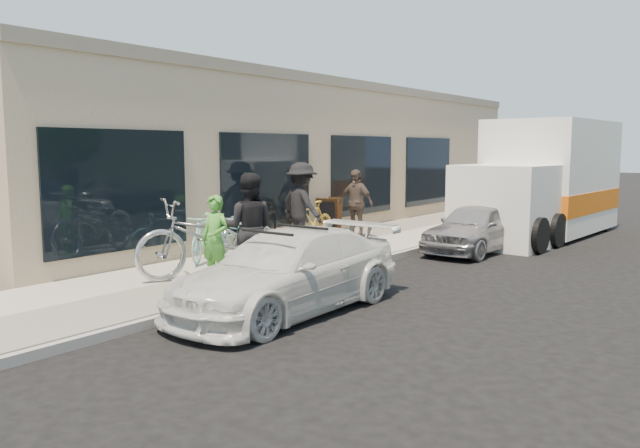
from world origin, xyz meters
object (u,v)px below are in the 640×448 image
Objects in this scene: cruiser_bike_a at (204,237)px; cruiser_bike_c at (312,221)px; woman_rider at (215,239)px; bystander_b at (355,203)px; sedan_silver at (476,228)px; bystander_a at (301,205)px; moving_truck at (544,185)px; sandwich_board at (329,215)px; cruiser_bike_b at (235,233)px; bike_rack at (270,226)px; tandem_bike at (210,237)px; sedan_white at (288,272)px; man_standing at (249,228)px.

cruiser_bike_c is (-0.04, 3.49, 0.00)m from cruiser_bike_a.
bystander_b is (-1.17, 5.86, 0.12)m from woman_rider.
bystander_a is at bearing -138.25° from sedan_silver.
moving_truck is at bearing -104.57° from bystander_a.
cruiser_bike_c is at bearing -114.90° from bystander_b.
cruiser_bike_b is at bearing -103.50° from sandwich_board.
sandwich_board reaches higher than bike_rack.
bystander_a is 1.12× the size of bystander_b.
sandwich_board is at bearing 126.73° from tandem_bike.
bystander_b reaches higher than cruiser_bike_b.
moving_truck reaches higher than bike_rack.
cruiser_bike_b is at bearing -130.29° from sedan_silver.
moving_truck reaches higher than bystander_b.
sedan_white is at bearing -45.46° from bike_rack.
sedan_silver is 6.13m from man_standing.
sedan_white is (3.52, -3.58, -0.05)m from bike_rack.
sedan_white is at bearing -53.76° from cruiser_bike_c.
cruiser_bike_a is at bearing -87.71° from cruiser_bike_c.
sedan_silver is 1.75× the size of bystander_a.
man_standing is at bearing -62.91° from cruiser_bike_c.
sandwich_board is 0.23× the size of sedan_white.
bystander_a is at bearing -85.95° from sandwich_board.
cruiser_bike_b is (-1.40, 2.00, -0.26)m from tandem_bike.
woman_rider reaches higher than bike_rack.
sedan_white is 6.77m from bystander_b.
sedan_white is at bearing -74.95° from sandwich_board.
moving_truck is 3.79× the size of bystander_b.
sedan_silver is 6.13m from cruiser_bike_a.
sandwich_board is 0.49× the size of bystander_a.
sedan_silver is at bearing 90.35° from tandem_bike.
bystander_a reaches higher than cruiser_bike_a.
bike_rack is 0.51× the size of cruiser_bike_c.
cruiser_bike_b is (-2.24, 1.93, -0.49)m from man_standing.
sedan_silver is at bearing 90.17° from sedan_white.
cruiser_bike_a is 0.98× the size of cruiser_bike_b.
man_standing is (2.43, -5.56, 0.43)m from sandwich_board.
bystander_b reaches higher than cruiser_bike_a.
cruiser_bike_b is (-1.86, 2.32, -0.31)m from woman_rider.
cruiser_bike_c is 1.28m from bystander_b.
tandem_bike is 1.54m from cruiser_bike_a.
cruiser_bike_a is at bearing -58.11° from man_standing.
woman_rider is 0.80× the size of man_standing.
woman_rider reaches higher than cruiser_bike_c.
tandem_bike is 5.59m from bystander_b.
moving_truck is at bearing 87.19° from sedan_silver.
cruiser_bike_b is at bearing 123.52° from woman_rider.
cruiser_bike_b is at bearing -100.53° from bystander_b.
sedan_white is 6.06m from cruiser_bike_c.
bystander_b is (0.49, 4.59, 0.38)m from cruiser_bike_a.
man_standing reaches higher than bystander_b.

